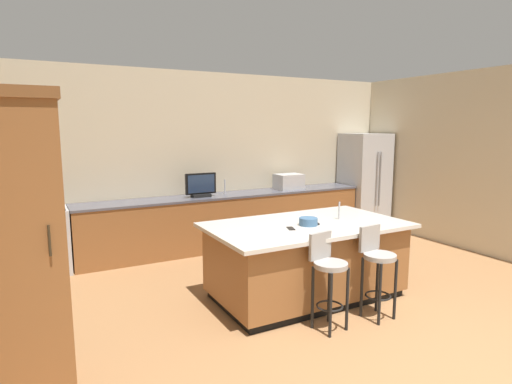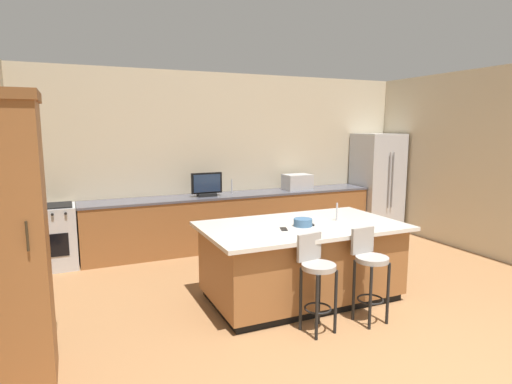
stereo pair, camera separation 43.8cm
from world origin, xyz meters
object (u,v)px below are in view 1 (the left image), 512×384
bar_stool_left (328,272)px  kitchen_island (306,259)px  microwave (289,182)px  fruit_bowl (308,222)px  cell_phone (291,228)px  tv_monitor (201,186)px  tv_remote (315,223)px  cabinet_tower (23,243)px  range_oven (40,242)px  refrigerator (364,182)px  bar_stool_right (377,264)px

bar_stool_left → kitchen_island: bearing=61.1°
microwave → fruit_bowl: (-1.34, -2.50, -0.10)m
microwave → cell_phone: size_ratio=3.20×
tv_monitor → tv_remote: 2.48m
cabinet_tower → tv_monitor: size_ratio=4.51×
range_oven → tv_remote: size_ratio=5.48×
range_oven → fruit_bowl: size_ratio=4.32×
kitchen_island → cabinet_tower: size_ratio=1.01×
fruit_bowl → tv_remote: fruit_bowl is taller
refrigerator → bar_stool_right: (-2.70, -3.17, -0.36)m
refrigerator → range_oven: (-5.85, 0.07, -0.49)m
bar_stool_left → bar_stool_right: 0.62m
cell_phone → tv_remote: 0.40m
cabinet_tower → tv_remote: (3.02, 0.52, -0.28)m
bar_stool_right → fruit_bowl: (-0.38, 0.74, 0.35)m
bar_stool_left → cell_phone: bar_stool_left is taller
refrigerator → tv_remote: 3.81m
microwave → tv_monitor: size_ratio=0.94×
tv_monitor → tv_remote: bearing=-78.2°
tv_remote → bar_stool_left: bearing=-104.6°
microwave → bar_stool_left: bearing=-116.3°
kitchen_island → bar_stool_left: bar_stool_left is taller
bar_stool_right → cell_phone: bearing=128.3°
fruit_bowl → refrigerator: bearing=38.3°
refrigerator → fruit_bowl: refrigerator is taller
bar_stool_left → microwave: bearing=54.4°
range_oven → cabinet_tower: cabinet_tower is taller
bar_stool_right → refrigerator: bearing=44.3°
range_oven → tv_remote: range_oven is taller
range_oven → bar_stool_left: size_ratio=0.95×
refrigerator → cell_phone: bearing=-143.6°
microwave → tv_remote: (-1.22, -2.47, -0.13)m
bar_stool_right → range_oven: bearing=129.0°
refrigerator → cell_phone: refrigerator is taller
cabinet_tower → cell_phone: (2.63, 0.44, -0.29)m
refrigerator → cabinet_tower: (-5.98, -2.92, 0.24)m
kitchen_island → cabinet_tower: bearing=-168.9°
refrigerator → tv_remote: refrigerator is taller
cabinet_tower → cell_phone: cabinet_tower is taller
range_oven → tv_monitor: size_ratio=1.82×
kitchen_island → bar_stool_right: bearing=-67.5°
kitchen_island → tv_remote: size_ratio=13.77×
range_oven → bar_stool_left: (2.52, -3.20, 0.13)m
microwave → fruit_bowl: size_ratio=2.23×
refrigerator → bar_stool_right: bearing=-130.5°
range_oven → fruit_bowl: (2.77, -2.50, 0.49)m
range_oven → kitchen_island: bearing=-40.7°
cabinet_tower → fruit_bowl: bearing=9.5°
refrigerator → bar_stool_right: size_ratio=1.93×
kitchen_island → bar_stool_right: bar_stool_right is taller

